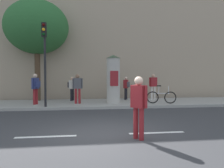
{
  "coord_description": "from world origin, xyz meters",
  "views": [
    {
      "loc": [
        -0.57,
        -6.56,
        1.82
      ],
      "look_at": [
        0.53,
        2.0,
        1.49
      ],
      "focal_mm": 34.59,
      "sensor_mm": 36.0,
      "label": 1
    }
  ],
  "objects_px": {
    "poster_column": "(113,79)",
    "pedestrian_in_dark_shirt": "(139,102)",
    "traffic_light": "(45,51)",
    "pedestrian_with_bag": "(72,86)",
    "pedestrian_tallest": "(78,86)",
    "pedestrian_in_light_jacket": "(153,84)",
    "bicycle_leaning": "(161,97)",
    "pedestrian_in_red_top": "(126,86)",
    "street_tree": "(37,28)",
    "pedestrian_with_backpack": "(36,86)"
  },
  "relations": [
    {
      "from": "pedestrian_with_bag",
      "to": "pedestrian_with_backpack",
      "type": "relative_size",
      "value": 0.89
    },
    {
      "from": "street_tree",
      "to": "bicycle_leaning",
      "type": "xyz_separation_m",
      "value": [
        7.72,
        -2.58,
        -4.49
      ]
    },
    {
      "from": "traffic_light",
      "to": "pedestrian_in_red_top",
      "type": "height_order",
      "value": "traffic_light"
    },
    {
      "from": "poster_column",
      "to": "pedestrian_in_dark_shirt",
      "type": "bearing_deg",
      "value": -91.92
    },
    {
      "from": "pedestrian_in_red_top",
      "to": "pedestrian_in_light_jacket",
      "type": "relative_size",
      "value": 0.89
    },
    {
      "from": "pedestrian_tallest",
      "to": "pedestrian_in_light_jacket",
      "type": "relative_size",
      "value": 0.98
    },
    {
      "from": "poster_column",
      "to": "street_tree",
      "type": "relative_size",
      "value": 0.44
    },
    {
      "from": "traffic_light",
      "to": "poster_column",
      "type": "xyz_separation_m",
      "value": [
        3.85,
        1.31,
        -1.49
      ]
    },
    {
      "from": "pedestrian_with_backpack",
      "to": "bicycle_leaning",
      "type": "distance_m",
      "value": 7.45
    },
    {
      "from": "pedestrian_in_red_top",
      "to": "pedestrian_with_bag",
      "type": "bearing_deg",
      "value": -177.5
    },
    {
      "from": "pedestrian_in_dark_shirt",
      "to": "pedestrian_in_red_top",
      "type": "height_order",
      "value": "pedestrian_in_dark_shirt"
    },
    {
      "from": "pedestrian_with_bag",
      "to": "traffic_light",
      "type": "bearing_deg",
      "value": -114.16
    },
    {
      "from": "pedestrian_tallest",
      "to": "pedestrian_with_bag",
      "type": "bearing_deg",
      "value": 105.31
    },
    {
      "from": "traffic_light",
      "to": "pedestrian_with_backpack",
      "type": "bearing_deg",
      "value": 122.44
    },
    {
      "from": "poster_column",
      "to": "pedestrian_in_dark_shirt",
      "type": "height_order",
      "value": "poster_column"
    },
    {
      "from": "traffic_light",
      "to": "pedestrian_tallest",
      "type": "xyz_separation_m",
      "value": [
        1.68,
        1.21,
        -1.94
      ]
    },
    {
      "from": "poster_column",
      "to": "pedestrian_with_bag",
      "type": "relative_size",
      "value": 1.84
    },
    {
      "from": "street_tree",
      "to": "traffic_light",
      "type": "bearing_deg",
      "value": -72.09
    },
    {
      "from": "pedestrian_with_backpack",
      "to": "pedestrian_tallest",
      "type": "bearing_deg",
      "value": 1.66
    },
    {
      "from": "traffic_light",
      "to": "pedestrian_with_backpack",
      "type": "xyz_separation_m",
      "value": [
        -0.72,
        1.14,
        -1.91
      ]
    },
    {
      "from": "pedestrian_with_bag",
      "to": "street_tree",
      "type": "bearing_deg",
      "value": 169.48
    },
    {
      "from": "poster_column",
      "to": "pedestrian_tallest",
      "type": "bearing_deg",
      "value": -177.28
    },
    {
      "from": "pedestrian_in_red_top",
      "to": "pedestrian_tallest",
      "type": "distance_m",
      "value": 3.73
    },
    {
      "from": "pedestrian_with_bag",
      "to": "pedestrian_with_backpack",
      "type": "bearing_deg",
      "value": -140.22
    },
    {
      "from": "pedestrian_with_bag",
      "to": "poster_column",
      "type": "bearing_deg",
      "value": -29.47
    },
    {
      "from": "traffic_light",
      "to": "poster_column",
      "type": "bearing_deg",
      "value": 18.83
    },
    {
      "from": "street_tree",
      "to": "pedestrian_tallest",
      "type": "xyz_separation_m",
      "value": [
        2.71,
        -2.0,
        -3.83
      ]
    },
    {
      "from": "traffic_light",
      "to": "pedestrian_with_bag",
      "type": "distance_m",
      "value": 3.66
    },
    {
      "from": "pedestrian_in_dark_shirt",
      "to": "bicycle_leaning",
      "type": "bearing_deg",
      "value": 64.6
    },
    {
      "from": "pedestrian_in_light_jacket",
      "to": "pedestrian_with_backpack",
      "type": "bearing_deg",
      "value": -167.04
    },
    {
      "from": "pedestrian_in_dark_shirt",
      "to": "pedestrian_with_backpack",
      "type": "bearing_deg",
      "value": 121.81
    },
    {
      "from": "bicycle_leaning",
      "to": "traffic_light",
      "type": "bearing_deg",
      "value": -174.63
    },
    {
      "from": "pedestrian_with_bag",
      "to": "pedestrian_tallest",
      "type": "bearing_deg",
      "value": -74.69
    },
    {
      "from": "pedestrian_with_bag",
      "to": "pedestrian_in_red_top",
      "type": "distance_m",
      "value": 3.73
    },
    {
      "from": "pedestrian_with_bag",
      "to": "pedestrian_tallest",
      "type": "relative_size",
      "value": 0.9
    },
    {
      "from": "pedestrian_in_dark_shirt",
      "to": "pedestrian_tallest",
      "type": "xyz_separation_m",
      "value": [
        -1.93,
        7.05,
        0.13
      ]
    },
    {
      "from": "pedestrian_tallest",
      "to": "pedestrian_in_light_jacket",
      "type": "distance_m",
      "value": 5.48
    },
    {
      "from": "pedestrian_with_bag",
      "to": "pedestrian_with_backpack",
      "type": "height_order",
      "value": "pedestrian_with_backpack"
    },
    {
      "from": "traffic_light",
      "to": "pedestrian_tallest",
      "type": "distance_m",
      "value": 2.83
    },
    {
      "from": "pedestrian_in_red_top",
      "to": "pedestrian_with_backpack",
      "type": "distance_m",
      "value": 5.98
    },
    {
      "from": "poster_column",
      "to": "bicycle_leaning",
      "type": "bearing_deg",
      "value": -13.58
    },
    {
      "from": "pedestrian_tallest",
      "to": "poster_column",
      "type": "bearing_deg",
      "value": 2.72
    },
    {
      "from": "poster_column",
      "to": "pedestrian_with_backpack",
      "type": "xyz_separation_m",
      "value": [
        -4.57,
        -0.17,
        -0.42
      ]
    },
    {
      "from": "pedestrian_with_bag",
      "to": "pedestrian_in_light_jacket",
      "type": "bearing_deg",
      "value": 1.13
    },
    {
      "from": "pedestrian_in_dark_shirt",
      "to": "pedestrian_with_bag",
      "type": "distance_m",
      "value": 8.94
    },
    {
      "from": "pedestrian_tallest",
      "to": "street_tree",
      "type": "bearing_deg",
      "value": 143.66
    },
    {
      "from": "poster_column",
      "to": "street_tree",
      "type": "bearing_deg",
      "value": 158.81
    },
    {
      "from": "street_tree",
      "to": "pedestrian_in_light_jacket",
      "type": "height_order",
      "value": "street_tree"
    },
    {
      "from": "street_tree",
      "to": "pedestrian_in_dark_shirt",
      "type": "height_order",
      "value": "street_tree"
    },
    {
      "from": "poster_column",
      "to": "pedestrian_in_red_top",
      "type": "distance_m",
      "value": 2.05
    }
  ]
}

